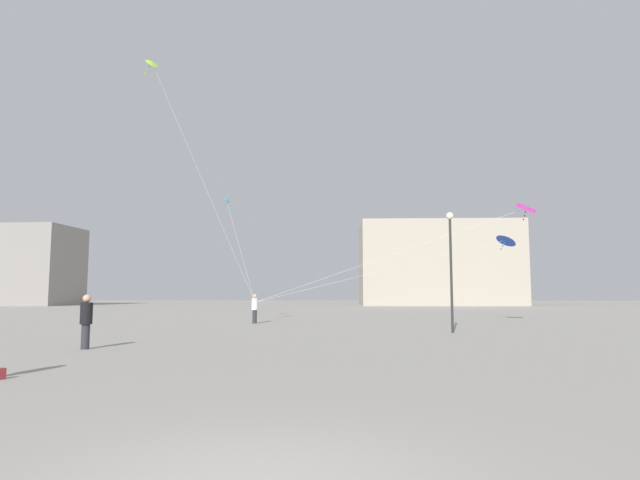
# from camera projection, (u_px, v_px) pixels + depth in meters

# --- Properties ---
(person_in_white) EXTENTS (0.40, 0.40, 1.82)m
(person_in_white) POSITION_uv_depth(u_px,v_px,m) (255.00, 307.00, 33.44)
(person_in_white) COLOR #2D2D33
(person_in_white) RESTS_ON ground_plane
(person_in_black) EXTENTS (0.39, 0.39, 1.81)m
(person_in_black) POSITION_uv_depth(u_px,v_px,m) (86.00, 319.00, 17.88)
(person_in_black) COLOR #2D2D33
(person_in_black) RESTS_ON ground_plane
(kite_magenta_delta) EXTENTS (17.45, 2.04, 6.02)m
(kite_magenta_delta) POSITION_uv_depth(u_px,v_px,m) (520.00, 210.00, 32.25)
(kite_magenta_delta) COLOR #D12899
(kite_cyan_diamond) EXTENTS (2.21, 1.39, 6.68)m
(kite_cyan_diamond) POSITION_uv_depth(u_px,v_px,m) (227.00, 201.00, 33.28)
(kite_cyan_diamond) COLOR #1EB2C6
(kite_cobalt_diamond) EXTENTS (17.71, 4.62, 4.68)m
(kite_cobalt_diamond) POSITION_uv_depth(u_px,v_px,m) (505.00, 240.00, 36.95)
(kite_cobalt_diamond) COLOR blue
(kite_lime_diamond) EXTENTS (5.70, 5.32, 13.82)m
(kite_lime_diamond) POSITION_uv_depth(u_px,v_px,m) (156.00, 73.00, 30.31)
(kite_lime_diamond) COLOR #8CD12D
(building_centre_hall) EXTENTS (25.23, 17.34, 13.40)m
(building_centre_hall) POSITION_uv_depth(u_px,v_px,m) (436.00, 265.00, 89.93)
(building_centre_hall) COLOR #B2A893
(building_centre_hall) RESTS_ON ground_plane
(lamppost_east) EXTENTS (0.36, 0.36, 5.75)m
(lamppost_east) POSITION_uv_depth(u_px,v_px,m) (451.00, 253.00, 25.58)
(lamppost_east) COLOR #2D2D30
(lamppost_east) RESTS_ON ground_plane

